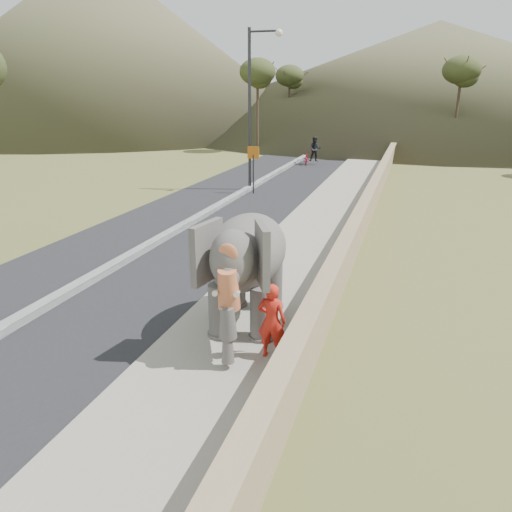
{
  "coord_description": "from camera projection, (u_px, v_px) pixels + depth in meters",
  "views": [
    {
      "loc": [
        3.24,
        -7.32,
        5.09
      ],
      "look_at": [
        0.2,
        2.38,
        1.7
      ],
      "focal_mm": 35.0,
      "sensor_mm": 36.0,
      "label": 1
    }
  ],
  "objects": [
    {
      "name": "median",
      "position": [
        188.0,
        223.0,
        19.59
      ],
      "size": [
        0.35,
        120.0,
        0.22
      ],
      "primitive_type": "cube",
      "color": "black",
      "rests_on": "ground"
    },
    {
      "name": "walkway",
      "position": [
        313.0,
        235.0,
        18.18
      ],
      "size": [
        3.0,
        120.0,
        0.15
      ],
      "primitive_type": "cube",
      "color": "#9E9687",
      "rests_on": "ground"
    },
    {
      "name": "elephant_and_man",
      "position": [
        248.0,
        268.0,
        10.84
      ],
      "size": [
        2.35,
        3.74,
        2.56
      ],
      "color": "#625E59",
      "rests_on": "ground"
    },
    {
      "name": "road",
      "position": [
        188.0,
        226.0,
        19.62
      ],
      "size": [
        7.0,
        120.0,
        0.03
      ],
      "primitive_type": "cube",
      "color": "black",
      "rests_on": "ground"
    },
    {
      "name": "signboard",
      "position": [
        253.0,
        162.0,
        25.24
      ],
      "size": [
        0.6,
        0.08,
        2.4
      ],
      "color": "#2D2D33",
      "rests_on": "ground"
    },
    {
      "name": "lamppost",
      "position": [
        255.0,
        95.0,
        25.14
      ],
      "size": [
        1.76,
        0.36,
        8.0
      ],
      "color": "#323137",
      "rests_on": "ground"
    },
    {
      "name": "motorcyclist",
      "position": [
        310.0,
        154.0,
        35.51
      ],
      "size": [
        1.55,
        1.93,
        1.98
      ],
      "color": "maroon",
      "rests_on": "ground"
    },
    {
      "name": "hill_far",
      "position": [
        435.0,
        76.0,
        68.9
      ],
      "size": [
        80.0,
        80.0,
        14.0
      ],
      "primitive_type": "cone",
      "color": "brown",
      "rests_on": "ground"
    },
    {
      "name": "hill_left",
      "position": [
        100.0,
        43.0,
        66.25
      ],
      "size": [
        60.0,
        60.0,
        22.0
      ],
      "primitive_type": "cone",
      "color": "brown",
      "rests_on": "ground"
    },
    {
      "name": "ground",
      "position": [
        207.0,
        382.0,
        9.15
      ],
      "size": [
        160.0,
        160.0,
        0.0
      ],
      "primitive_type": "plane",
      "color": "olive",
      "rests_on": "ground"
    },
    {
      "name": "parapet",
      "position": [
        360.0,
        226.0,
        17.57
      ],
      "size": [
        0.3,
        120.0,
        1.1
      ],
      "primitive_type": "cube",
      "color": "tan",
      "rests_on": "ground"
    },
    {
      "name": "trees",
      "position": [
        466.0,
        111.0,
        36.33
      ],
      "size": [
        47.6,
        43.97,
        7.97
      ],
      "color": "#473828",
      "rests_on": "ground"
    }
  ]
}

